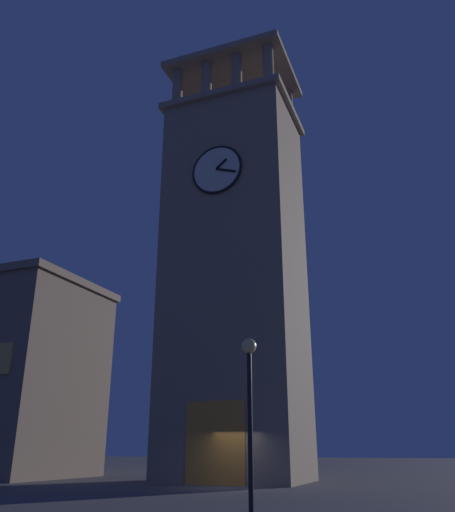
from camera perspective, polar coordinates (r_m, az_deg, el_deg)
The scene contains 3 objects.
ground_plane at distance 26.25m, azimuth -0.04°, elevation -23.82°, with size 200.00×200.00×0.00m, color #4C4C51.
clocktower at distance 32.47m, azimuth 0.85°, elevation -1.55°, with size 8.24×6.69×28.83m.
street_lamp at distance 15.49m, azimuth 2.40°, elevation -13.96°, with size 0.44×0.44×4.72m.
Camera 1 is at (-9.49, 24.42, 1.64)m, focal length 36.95 mm.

